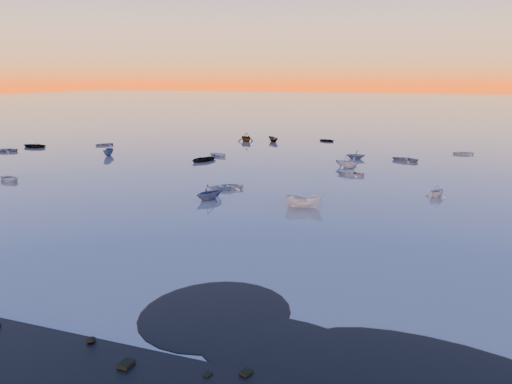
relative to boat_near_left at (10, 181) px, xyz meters
The scene contains 5 objects.
ground 81.73m from the boat_near_left, 63.76° to the left, with size 600.00×600.00×0.00m, color slate.
mud_lobes 45.52m from the boat_near_left, 37.47° to the right, with size 140.00×6.00×0.07m, color black, non-canonical shape.
moored_fleet 44.69m from the boat_near_left, 36.06° to the left, with size 124.00×58.00×1.20m, color silver, non-canonical shape.
boat_near_left is the anchor object (origin of this frame).
boat_near_center 39.91m from the boat_near_left, ahead, with size 3.99×1.69×1.38m, color silver.
Camera 1 is at (16.61, -22.35, 13.42)m, focal length 35.00 mm.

